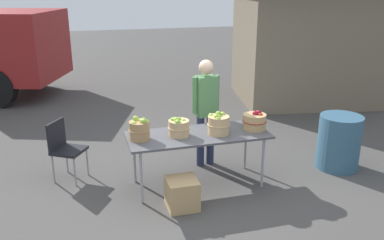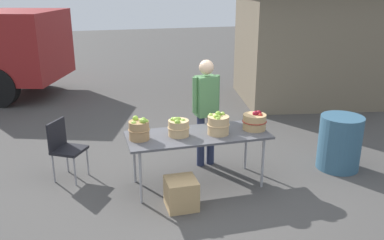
{
  "view_description": "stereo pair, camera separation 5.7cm",
  "coord_description": "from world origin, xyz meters",
  "px_view_note": "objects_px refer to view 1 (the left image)",
  "views": [
    {
      "loc": [
        -1.48,
        -4.91,
        2.68
      ],
      "look_at": [
        0.0,
        0.3,
        0.85
      ],
      "focal_mm": 38.28,
      "sensor_mm": 36.0,
      "label": 1
    },
    {
      "loc": [
        -1.42,
        -4.93,
        2.68
      ],
      "look_at": [
        0.0,
        0.3,
        0.85
      ],
      "focal_mm": 38.28,
      "sensor_mm": 36.0,
      "label": 2
    }
  ],
  "objects_px": {
    "apple_basket_green_0": "(140,129)",
    "apple_basket_green_1": "(179,127)",
    "apple_basket_green_2": "(218,124)",
    "trash_barrel": "(339,142)",
    "apple_basket_red_0": "(255,121)",
    "folding_chair": "(64,146)",
    "market_table": "(198,137)",
    "produce_crate": "(182,193)",
    "vendor_adult": "(206,105)"
  },
  "relations": [
    {
      "from": "market_table",
      "to": "folding_chair",
      "type": "xyz_separation_m",
      "value": [
        -1.75,
        0.68,
        -0.2
      ]
    },
    {
      "from": "apple_basket_red_0",
      "to": "trash_barrel",
      "type": "bearing_deg",
      "value": -0.64
    },
    {
      "from": "apple_basket_green_0",
      "to": "apple_basket_green_1",
      "type": "distance_m",
      "value": 0.52
    },
    {
      "from": "apple_basket_red_0",
      "to": "folding_chair",
      "type": "bearing_deg",
      "value": 164.59
    },
    {
      "from": "apple_basket_red_0",
      "to": "vendor_adult",
      "type": "xyz_separation_m",
      "value": [
        -0.51,
        0.63,
        0.09
      ]
    },
    {
      "from": "apple_basket_red_0",
      "to": "trash_barrel",
      "type": "height_order",
      "value": "apple_basket_red_0"
    },
    {
      "from": "apple_basket_green_1",
      "to": "market_table",
      "type": "bearing_deg",
      "value": -1.9
    },
    {
      "from": "trash_barrel",
      "to": "produce_crate",
      "type": "relative_size",
      "value": 2.16
    },
    {
      "from": "market_table",
      "to": "apple_basket_green_2",
      "type": "height_order",
      "value": "apple_basket_green_2"
    },
    {
      "from": "market_table",
      "to": "apple_basket_green_0",
      "type": "relative_size",
      "value": 6.34
    },
    {
      "from": "apple_basket_green_2",
      "to": "apple_basket_red_0",
      "type": "xyz_separation_m",
      "value": [
        0.55,
        0.04,
        -0.02
      ]
    },
    {
      "from": "market_table",
      "to": "folding_chair",
      "type": "bearing_deg",
      "value": 158.68
    },
    {
      "from": "apple_basket_red_0",
      "to": "apple_basket_green_1",
      "type": "bearing_deg",
      "value": 178.4
    },
    {
      "from": "apple_basket_green_2",
      "to": "apple_basket_red_0",
      "type": "distance_m",
      "value": 0.55
    },
    {
      "from": "folding_chair",
      "to": "market_table",
      "type": "bearing_deg",
      "value": -79.61
    },
    {
      "from": "market_table",
      "to": "folding_chair",
      "type": "distance_m",
      "value": 1.89
    },
    {
      "from": "apple_basket_green_2",
      "to": "vendor_adult",
      "type": "bearing_deg",
      "value": 86.88
    },
    {
      "from": "apple_basket_green_1",
      "to": "apple_basket_green_2",
      "type": "relative_size",
      "value": 0.96
    },
    {
      "from": "apple_basket_green_1",
      "to": "folding_chair",
      "type": "height_order",
      "value": "apple_basket_green_1"
    },
    {
      "from": "apple_basket_green_1",
      "to": "apple_basket_green_2",
      "type": "height_order",
      "value": "apple_basket_green_2"
    },
    {
      "from": "apple_basket_green_0",
      "to": "apple_basket_red_0",
      "type": "bearing_deg",
      "value": -1.18
    },
    {
      "from": "apple_basket_red_0",
      "to": "trash_barrel",
      "type": "distance_m",
      "value": 1.46
    },
    {
      "from": "apple_basket_green_0",
      "to": "trash_barrel",
      "type": "distance_m",
      "value": 3.01
    },
    {
      "from": "market_table",
      "to": "apple_basket_red_0",
      "type": "distance_m",
      "value": 0.82
    },
    {
      "from": "apple_basket_green_2",
      "to": "trash_barrel",
      "type": "xyz_separation_m",
      "value": [
        1.93,
        0.03,
        -0.48
      ]
    },
    {
      "from": "produce_crate",
      "to": "vendor_adult",
      "type": "bearing_deg",
      "value": 59.78
    },
    {
      "from": "apple_basket_green_2",
      "to": "folding_chair",
      "type": "bearing_deg",
      "value": 159.57
    },
    {
      "from": "market_table",
      "to": "apple_basket_green_0",
      "type": "distance_m",
      "value": 0.8
    },
    {
      "from": "vendor_adult",
      "to": "trash_barrel",
      "type": "xyz_separation_m",
      "value": [
        1.9,
        -0.64,
        -0.55
      ]
    },
    {
      "from": "apple_basket_green_2",
      "to": "trash_barrel",
      "type": "distance_m",
      "value": 1.99
    },
    {
      "from": "apple_basket_red_0",
      "to": "produce_crate",
      "type": "xyz_separation_m",
      "value": [
        -1.17,
        -0.51,
        -0.68
      ]
    },
    {
      "from": "market_table",
      "to": "trash_barrel",
      "type": "distance_m",
      "value": 2.21
    },
    {
      "from": "apple_basket_green_1",
      "to": "apple_basket_green_2",
      "type": "xyz_separation_m",
      "value": [
        0.53,
        -0.07,
        0.02
      ]
    },
    {
      "from": "trash_barrel",
      "to": "apple_basket_green_1",
      "type": "bearing_deg",
      "value": 178.94
    },
    {
      "from": "market_table",
      "to": "apple_basket_green_1",
      "type": "relative_size",
      "value": 6.48
    },
    {
      "from": "apple_basket_green_0",
      "to": "apple_basket_green_1",
      "type": "xyz_separation_m",
      "value": [
        0.52,
        -0.0,
        -0.02
      ]
    },
    {
      "from": "apple_basket_green_0",
      "to": "apple_basket_green_1",
      "type": "relative_size",
      "value": 1.02
    },
    {
      "from": "market_table",
      "to": "trash_barrel",
      "type": "xyz_separation_m",
      "value": [
        2.19,
        -0.04,
        -0.3
      ]
    },
    {
      "from": "apple_basket_green_2",
      "to": "vendor_adult",
      "type": "xyz_separation_m",
      "value": [
        0.04,
        0.67,
        0.07
      ]
    },
    {
      "from": "produce_crate",
      "to": "market_table",
      "type": "bearing_deg",
      "value": 55.52
    },
    {
      "from": "apple_basket_green_0",
      "to": "vendor_adult",
      "type": "bearing_deg",
      "value": 28.92
    },
    {
      "from": "vendor_adult",
      "to": "folding_chair",
      "type": "xyz_separation_m",
      "value": [
        -2.05,
        0.08,
        -0.45
      ]
    },
    {
      "from": "apple_basket_green_0",
      "to": "produce_crate",
      "type": "height_order",
      "value": "apple_basket_green_0"
    },
    {
      "from": "apple_basket_red_0",
      "to": "vendor_adult",
      "type": "bearing_deg",
      "value": 128.99
    },
    {
      "from": "market_table",
      "to": "vendor_adult",
      "type": "relative_size",
      "value": 1.17
    },
    {
      "from": "folding_chair",
      "to": "apple_basket_green_2",
      "type": "bearing_deg",
      "value": -78.71
    },
    {
      "from": "market_table",
      "to": "apple_basket_green_0",
      "type": "bearing_deg",
      "value": 179.16
    },
    {
      "from": "apple_basket_green_2",
      "to": "trash_barrel",
      "type": "height_order",
      "value": "apple_basket_green_2"
    },
    {
      "from": "apple_basket_red_0",
      "to": "trash_barrel",
      "type": "relative_size",
      "value": 0.41
    },
    {
      "from": "apple_basket_green_0",
      "to": "folding_chair",
      "type": "bearing_deg",
      "value": 145.35
    }
  ]
}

